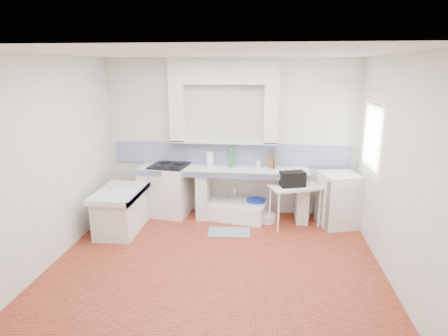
# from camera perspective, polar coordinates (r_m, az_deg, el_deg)

# --- Properties ---
(floor) EXTENTS (4.50, 4.50, 0.00)m
(floor) POSITION_cam_1_polar(r_m,az_deg,el_deg) (5.44, -1.20, -14.02)
(floor) COLOR #9B3C26
(floor) RESTS_ON ground
(ceiling) EXTENTS (4.50, 4.50, 0.00)m
(ceiling) POSITION_cam_1_polar(r_m,az_deg,el_deg) (4.77, -1.39, 16.92)
(ceiling) COLOR white
(ceiling) RESTS_ON ground
(wall_back) EXTENTS (4.50, 0.00, 4.50)m
(wall_back) POSITION_cam_1_polar(r_m,az_deg,el_deg) (6.86, 0.93, 4.56)
(wall_back) COLOR white
(wall_back) RESTS_ON ground
(wall_front) EXTENTS (4.50, 0.00, 4.50)m
(wall_front) POSITION_cam_1_polar(r_m,az_deg,el_deg) (3.05, -6.32, -9.00)
(wall_front) COLOR white
(wall_front) RESTS_ON ground
(wall_left) EXTENTS (0.00, 4.50, 4.50)m
(wall_left) POSITION_cam_1_polar(r_m,az_deg,el_deg) (5.67, -24.46, 0.99)
(wall_left) COLOR white
(wall_left) RESTS_ON ground
(wall_right) EXTENTS (0.00, 4.50, 4.50)m
(wall_right) POSITION_cam_1_polar(r_m,az_deg,el_deg) (5.14, 24.43, -0.34)
(wall_right) COLOR white
(wall_right) RESTS_ON ground
(alcove_mass) EXTENTS (1.90, 0.25, 0.45)m
(alcove_mass) POSITION_cam_1_polar(r_m,az_deg,el_deg) (6.64, -0.02, 14.41)
(alcove_mass) COLOR white
(alcove_mass) RESTS_ON ground
(window_frame) EXTENTS (0.35, 0.86, 1.06)m
(window_frame) POSITION_cam_1_polar(r_m,az_deg,el_deg) (6.27, 22.89, 4.25)
(window_frame) COLOR #372111
(window_frame) RESTS_ON ground
(lace_valance) EXTENTS (0.01, 0.84, 0.24)m
(lace_valance) POSITION_cam_1_polar(r_m,az_deg,el_deg) (6.18, 21.95, 7.78)
(lace_valance) COLOR white
(lace_valance) RESTS_ON ground
(counter_slab) EXTENTS (3.00, 0.60, 0.08)m
(counter_slab) POSITION_cam_1_polar(r_m,az_deg,el_deg) (6.70, -0.19, -0.43)
(counter_slab) COLOR white
(counter_slab) RESTS_ON ground
(counter_lip) EXTENTS (3.00, 0.04, 0.10)m
(counter_lip) POSITION_cam_1_polar(r_m,az_deg,el_deg) (6.43, -0.47, -1.08)
(counter_lip) COLOR navy
(counter_lip) RESTS_ON ground
(counter_pier_left) EXTENTS (0.20, 0.55, 0.82)m
(counter_pier_left) POSITION_cam_1_polar(r_m,az_deg,el_deg) (7.12, -11.47, -3.58)
(counter_pier_left) COLOR white
(counter_pier_left) RESTS_ON ground
(counter_pier_mid) EXTENTS (0.20, 0.55, 0.82)m
(counter_pier_mid) POSITION_cam_1_polar(r_m,az_deg,el_deg) (6.88, -3.09, -3.96)
(counter_pier_mid) COLOR white
(counter_pier_mid) RESTS_ON ground
(counter_pier_right) EXTENTS (0.20, 0.55, 0.82)m
(counter_pier_right) POSITION_cam_1_polar(r_m,az_deg,el_deg) (6.83, 11.61, -4.41)
(counter_pier_right) COLOR white
(counter_pier_right) RESTS_ON ground
(peninsula_top) EXTENTS (0.70, 1.10, 0.08)m
(peninsula_top) POSITION_cam_1_polar(r_m,az_deg,el_deg) (6.40, -15.44, -3.60)
(peninsula_top) COLOR white
(peninsula_top) RESTS_ON ground
(peninsula_base) EXTENTS (0.60, 1.00, 0.62)m
(peninsula_base) POSITION_cam_1_polar(r_m,az_deg,el_deg) (6.52, -15.23, -6.53)
(peninsula_base) COLOR white
(peninsula_base) RESTS_ON ground
(peninsula_lip) EXTENTS (0.04, 1.10, 0.10)m
(peninsula_lip) POSITION_cam_1_polar(r_m,az_deg,el_deg) (6.29, -12.64, -3.76)
(peninsula_lip) COLOR navy
(peninsula_lip) RESTS_ON ground
(backsplash) EXTENTS (4.27, 0.03, 0.40)m
(backsplash) POSITION_cam_1_polar(r_m,az_deg,el_deg) (6.91, 0.91, 2.09)
(backsplash) COLOR navy
(backsplash) RESTS_ON ground
(stove) EXTENTS (0.73, 0.71, 0.91)m
(stove) POSITION_cam_1_polar(r_m,az_deg,el_deg) (7.00, -8.06, -3.37)
(stove) COLOR white
(stove) RESTS_ON ground
(sink) EXTENTS (1.24, 0.84, 0.27)m
(sink) POSITION_cam_1_polar(r_m,az_deg,el_deg) (6.87, 1.52, -6.38)
(sink) COLOR white
(sink) RESTS_ON ground
(side_table) EXTENTS (0.96, 0.74, 0.04)m
(side_table) POSITION_cam_1_polar(r_m,az_deg,el_deg) (6.60, 10.55, -5.57)
(side_table) COLOR white
(side_table) RESTS_ON ground
(fridge) EXTENTS (0.73, 0.73, 0.92)m
(fridge) POSITION_cam_1_polar(r_m,az_deg,el_deg) (6.74, 16.86, -4.59)
(fridge) COLOR white
(fridge) RESTS_ON ground
(bucket_red) EXTENTS (0.30, 0.30, 0.26)m
(bucket_red) POSITION_cam_1_polar(r_m,az_deg,el_deg) (6.96, 0.06, -6.16)
(bucket_red) COLOR #AE0211
(bucket_red) RESTS_ON ground
(bucket_orange) EXTENTS (0.30, 0.30, 0.23)m
(bucket_orange) POSITION_cam_1_polar(r_m,az_deg,el_deg) (6.90, 2.57, -6.49)
(bucket_orange) COLOR orange
(bucket_orange) RESTS_ON ground
(bucket_blue) EXTENTS (0.43, 0.43, 0.33)m
(bucket_blue) POSITION_cam_1_polar(r_m,az_deg,el_deg) (6.91, 4.81, -6.08)
(bucket_blue) COLOR #0F34D0
(bucket_blue) RESTS_ON ground
(basin_white) EXTENTS (0.34, 0.34, 0.13)m
(basin_white) POSITION_cam_1_polar(r_m,az_deg,el_deg) (6.78, 6.39, -7.42)
(basin_white) COLOR white
(basin_white) RESTS_ON ground
(water_bottle_a) EXTENTS (0.09, 0.09, 0.32)m
(water_bottle_a) POSITION_cam_1_polar(r_m,az_deg,el_deg) (7.05, 0.66, -5.64)
(water_bottle_a) COLOR silver
(water_bottle_a) RESTS_ON ground
(water_bottle_b) EXTENTS (0.09, 0.09, 0.29)m
(water_bottle_b) POSITION_cam_1_polar(r_m,az_deg,el_deg) (7.03, 3.16, -5.83)
(water_bottle_b) COLOR silver
(water_bottle_b) RESTS_ON ground
(black_bag) EXTENTS (0.45, 0.34, 0.25)m
(black_bag) POSITION_cam_1_polar(r_m,az_deg,el_deg) (6.42, 10.25, -1.65)
(black_bag) COLOR black
(black_bag) RESTS_ON side_table
(green_bottle_a) EXTENTS (0.08, 0.08, 0.36)m
(green_bottle_a) POSITION_cam_1_polar(r_m,az_deg,el_deg) (6.78, 1.17, 1.66)
(green_bottle_a) COLOR #2A7840
(green_bottle_a) RESTS_ON counter_slab
(green_bottle_b) EXTENTS (0.09, 0.09, 0.36)m
(green_bottle_b) POSITION_cam_1_polar(r_m,az_deg,el_deg) (6.75, 1.05, 1.61)
(green_bottle_b) COLOR #2A7840
(green_bottle_b) RESTS_ON counter_slab
(knife_block) EXTENTS (0.13, 0.12, 0.20)m
(knife_block) POSITION_cam_1_polar(r_m,az_deg,el_deg) (6.77, 7.14, 0.85)
(knife_block) COLOR brown
(knife_block) RESTS_ON counter_slab
(cutting_board) EXTENTS (0.03, 0.23, 0.31)m
(cutting_board) POSITION_cam_1_polar(r_m,az_deg,el_deg) (6.76, 7.64, 1.29)
(cutting_board) COLOR brown
(cutting_board) RESTS_ON counter_slab
(paper_towel) EXTENTS (0.17, 0.17, 0.27)m
(paper_towel) POSITION_cam_1_polar(r_m,az_deg,el_deg) (6.83, -2.14, 1.37)
(paper_towel) COLOR white
(paper_towel) RESTS_ON counter_slab
(soap_bottle) EXTENTS (0.09, 0.09, 0.19)m
(soap_bottle) POSITION_cam_1_polar(r_m,az_deg,el_deg) (6.73, 5.22, 0.74)
(soap_bottle) COLOR white
(soap_bottle) RESTS_ON counter_slab
(rug) EXTENTS (0.70, 0.43, 0.01)m
(rug) POSITION_cam_1_polar(r_m,az_deg,el_deg) (6.33, 0.76, -9.61)
(rug) COLOR #374F93
(rug) RESTS_ON ground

